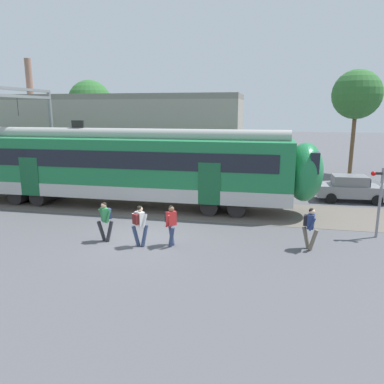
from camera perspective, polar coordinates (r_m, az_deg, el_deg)
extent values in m
plane|color=#515156|center=(15.97, -7.47, -7.12)|extent=(160.00, 160.00, 0.00)
cube|color=#B7B7B2|center=(21.25, -10.01, 0.68)|extent=(18.00, 3.06, 0.70)
cube|color=#1E7542|center=(20.99, -10.17, 4.83)|extent=(18.00, 3.00, 2.40)
cube|color=black|center=(19.58, -11.83, 4.80)|extent=(16.56, 0.03, 0.90)
cube|color=#165731|center=(18.36, 2.63, 1.23)|extent=(1.10, 0.04, 2.10)
cube|color=#165731|center=(22.17, -23.55, 2.15)|extent=(1.10, 0.04, 2.10)
cylinder|color=#9C9C97|center=(20.86, -10.31, 8.59)|extent=(17.64, 0.70, 0.70)
cube|color=black|center=(21.98, -17.01, 9.87)|extent=(0.70, 0.12, 0.40)
cylinder|color=black|center=(19.97, 7.07, -1.75)|extent=(0.90, 2.40, 0.90)
cylinder|color=black|center=(20.12, 3.09, -1.56)|extent=(0.90, 2.40, 0.90)
cylinder|color=black|center=(23.60, -21.03, -0.28)|extent=(0.90, 2.40, 0.90)
cylinder|color=black|center=(24.38, -23.81, -0.13)|extent=(0.90, 2.40, 0.90)
ellipsoid|color=#1E7542|center=(19.63, 16.77, 2.93)|extent=(1.80, 2.85, 2.95)
cube|color=black|center=(19.57, 17.91, 4.61)|extent=(0.40, 2.40, 1.00)
cylinder|color=#28282D|center=(15.92, -13.60, -5.80)|extent=(0.37, 0.34, 0.87)
cylinder|color=#28282D|center=(15.82, -12.46, -5.87)|extent=(0.37, 0.34, 0.87)
cube|color=#2D7F47|center=(15.66, -13.16, -3.37)|extent=(0.41, 0.43, 0.56)
cylinder|color=#2D7F47|center=(15.49, -12.67, -3.72)|extent=(0.25, 0.22, 0.52)
cylinder|color=#2D7F47|center=(15.87, -13.63, -3.38)|extent=(0.25, 0.22, 0.52)
sphere|color=tan|center=(15.56, -13.30, -1.99)|extent=(0.22, 0.22, 0.22)
sphere|color=black|center=(15.56, -13.24, -1.88)|extent=(0.20, 0.20, 0.20)
cube|color=navy|center=(15.70, -12.53, -3.22)|extent=(0.30, 0.32, 0.40)
cylinder|color=navy|center=(15.06, -7.25, -6.61)|extent=(0.33, 0.37, 0.87)
cylinder|color=navy|center=(15.05, -8.52, -6.66)|extent=(0.33, 0.37, 0.87)
cube|color=silver|center=(14.84, -7.97, -4.04)|extent=(0.43, 0.40, 0.56)
cylinder|color=silver|center=(14.98, -8.70, -4.10)|extent=(0.22, 0.25, 0.52)
cylinder|color=silver|center=(14.72, -7.21, -4.36)|extent=(0.22, 0.25, 0.52)
sphere|color=beige|center=(14.74, -7.95, -2.58)|extent=(0.22, 0.22, 0.22)
sphere|color=black|center=(14.72, -8.02, -2.48)|extent=(0.20, 0.20, 0.20)
cube|color=maroon|center=(14.74, -8.54, -4.10)|extent=(0.32, 0.29, 0.40)
cylinder|color=navy|center=(14.81, -3.14, -6.85)|extent=(0.36, 0.35, 0.87)
cylinder|color=navy|center=(15.13, -3.16, -6.43)|extent=(0.36, 0.35, 0.87)
cube|color=red|center=(14.75, -3.19, -4.03)|extent=(0.42, 0.43, 0.56)
cylinder|color=red|center=(14.95, -2.65, -4.01)|extent=(0.24, 0.23, 0.52)
cylinder|color=red|center=(14.59, -3.73, -4.44)|extent=(0.24, 0.23, 0.52)
sphere|color=brown|center=(14.63, -3.16, -2.59)|extent=(0.22, 0.22, 0.22)
sphere|color=black|center=(14.64, -3.21, -2.46)|extent=(0.20, 0.20, 0.20)
cube|color=black|center=(14.89, -3.57, -3.80)|extent=(0.31, 0.32, 0.40)
cylinder|color=#6B6051|center=(15.19, 17.97, -6.98)|extent=(0.38, 0.22, 0.87)
cylinder|color=#6B6051|center=(15.38, 16.99, -6.66)|extent=(0.38, 0.22, 0.87)
cube|color=navy|center=(15.07, 17.65, -4.27)|extent=(0.31, 0.40, 0.56)
cylinder|color=navy|center=(15.30, 17.43, -4.20)|extent=(0.26, 0.14, 0.52)
cylinder|color=navy|center=(14.87, 17.86, -4.71)|extent=(0.26, 0.14, 0.52)
sphere|color=beige|center=(14.96, 17.83, -2.84)|extent=(0.22, 0.22, 0.22)
sphere|color=black|center=(14.96, 17.76, -2.73)|extent=(0.20, 0.20, 0.20)
cube|color=black|center=(15.08, 16.98, -4.13)|extent=(0.21, 0.31, 0.40)
cube|color=gray|center=(23.98, 23.12, 0.20)|extent=(4.03, 1.70, 0.68)
cube|color=slate|center=(23.83, 22.89, 1.67)|extent=(1.92, 1.47, 0.56)
cube|color=black|center=(24.06, 25.10, 1.47)|extent=(0.14, 1.37, 0.48)
cylinder|color=black|center=(25.08, 25.45, -0.30)|extent=(0.60, 0.21, 0.60)
cylinder|color=black|center=(23.61, 26.37, -1.13)|extent=(0.60, 0.21, 0.60)
cylinder|color=black|center=(24.56, 19.86, -0.07)|extent=(0.60, 0.21, 0.60)
cylinder|color=black|center=(23.06, 20.43, -0.90)|extent=(0.60, 0.21, 0.60)
cylinder|color=gray|center=(26.66, -20.49, 7.24)|extent=(0.24, 0.24, 6.50)
cube|color=gray|center=(23.95, -25.24, 14.03)|extent=(0.20, 6.40, 0.16)
cube|color=gray|center=(23.94, -25.15, 13.08)|extent=(0.20, 6.40, 0.16)
cylinder|color=black|center=(23.93, -25.01, 11.64)|extent=(0.03, 0.03, 1.00)
cylinder|color=gray|center=(17.49, 26.69, -1.52)|extent=(0.11, 0.11, 3.00)
cube|color=black|center=(17.26, 27.09, 2.51)|extent=(0.80, 0.10, 0.10)
sphere|color=red|center=(17.10, 25.92, 2.55)|extent=(0.20, 0.20, 0.20)
cube|color=white|center=(17.31, 26.95, 0.87)|extent=(0.72, 0.03, 0.48)
cube|color=gray|center=(30.19, -12.95, 7.76)|extent=(20.83, 5.00, 6.00)
cube|color=gray|center=(30.11, -13.26, 13.84)|extent=(20.83, 5.00, 0.40)
cylinder|color=#8C6656|center=(33.27, -23.56, 15.42)|extent=(0.50, 0.50, 3.20)
cylinder|color=brown|center=(33.79, 23.23, 6.80)|extent=(0.32, 0.32, 5.13)
sphere|color=#2D662D|center=(33.69, 23.82, 13.46)|extent=(3.91, 3.91, 3.91)
cylinder|color=brown|center=(31.28, -14.91, 6.63)|extent=(0.32, 0.32, 4.71)
sphere|color=#2D662D|center=(31.14, -15.28, 13.09)|extent=(3.34, 3.34, 3.34)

